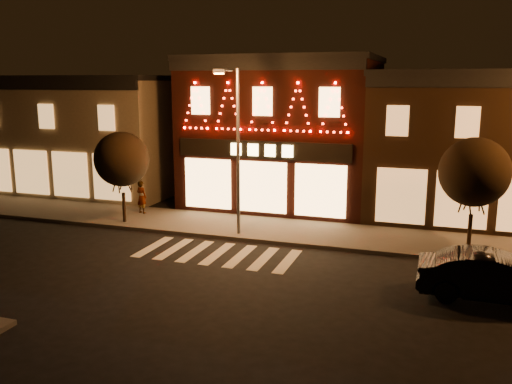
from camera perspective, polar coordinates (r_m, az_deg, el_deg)
The scene contains 10 objects.
ground at distance 19.08m, azimuth -8.78°, elevation -9.99°, with size 120.00×120.00×0.00m, color black.
sidewalk_far at distance 25.46m, azimuth 3.59°, elevation -4.14°, with size 44.00×4.00×0.15m, color #47423D.
building_left at distance 36.69m, azimuth -17.05°, elevation 5.92°, with size 12.20×8.28×7.30m.
building_pulp at distance 30.93m, azimuth 3.00°, elevation 6.38°, with size 10.20×8.34×8.30m.
building_right_a at distance 29.87m, azimuth 20.89°, elevation 4.67°, with size 9.20×8.28×7.50m.
streetlamp_mid at distance 23.80m, azimuth -2.18°, elevation 5.57°, with size 0.58×1.69×7.37m.
tree_left at distance 27.02m, azimuth -13.97°, elevation 3.37°, with size 2.66×2.66×4.45m.
tree_right at distance 23.28m, azimuth 22.04°, elevation 1.95°, with size 2.79×2.79×4.66m.
dark_sedan at distance 19.21m, azimuth 23.86°, elevation -8.21°, with size 1.68×4.81×1.58m, color black.
pedestrian at distance 28.99m, azimuth -11.96°, elevation -0.52°, with size 0.63×0.41×1.72m, color gray.
Camera 1 is at (8.33, -15.68, 6.98)m, focal length 37.95 mm.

